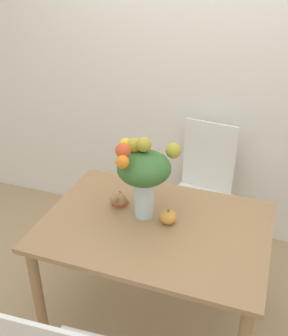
# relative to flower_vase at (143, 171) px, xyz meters

# --- Properties ---
(ground_plane) EXTENTS (12.00, 12.00, 0.00)m
(ground_plane) POSITION_rel_flower_vase_xyz_m (0.09, -0.07, -1.04)
(ground_plane) COLOR tan
(wall_back) EXTENTS (8.00, 0.06, 2.70)m
(wall_back) POSITION_rel_flower_vase_xyz_m (0.09, 1.04, 0.31)
(wall_back) COLOR white
(wall_back) RESTS_ON ground_plane
(dining_table) EXTENTS (1.24, 0.87, 0.75)m
(dining_table) POSITION_rel_flower_vase_xyz_m (0.09, -0.07, -0.39)
(dining_table) COLOR #9E754C
(dining_table) RESTS_ON ground_plane
(flower_vase) EXTENTS (0.32, 0.38, 0.48)m
(flower_vase) POSITION_rel_flower_vase_xyz_m (0.00, 0.00, 0.00)
(flower_vase) COLOR silver
(flower_vase) RESTS_ON dining_table
(pumpkin) EXTENTS (0.10, 0.10, 0.09)m
(pumpkin) POSITION_rel_flower_vase_xyz_m (0.16, -0.03, -0.25)
(pumpkin) COLOR gold
(pumpkin) RESTS_ON dining_table
(turkey_figurine) EXTENTS (0.11, 0.14, 0.09)m
(turkey_figurine) POSITION_rel_flower_vase_xyz_m (-0.17, 0.05, -0.24)
(turkey_figurine) COLOR #A87A4C
(turkey_figurine) RESTS_ON dining_table
(dining_chair_near_window) EXTENTS (0.47, 0.47, 1.00)m
(dining_chair_near_window) POSITION_rel_flower_vase_xyz_m (0.19, 0.76, -0.53)
(dining_chair_near_window) COLOR white
(dining_chair_near_window) RESTS_ON ground_plane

